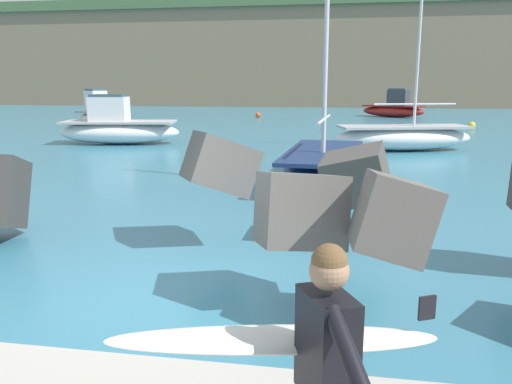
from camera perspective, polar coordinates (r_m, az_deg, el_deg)
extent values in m
plane|color=teal|center=(7.08, -9.53, -11.68)|extent=(400.00, 400.00, 0.00)
cube|color=#4C4944|center=(9.06, 10.98, 1.74)|extent=(1.31, 1.21, 1.18)
cube|color=#605B56|center=(8.83, -3.95, 3.09)|extent=(1.56, 1.47, 1.17)
cube|color=#605B56|center=(5.87, 14.86, -2.62)|extent=(0.99, 1.01, 1.07)
cube|color=#605B56|center=(6.47, 4.88, -1.97)|extent=(1.26, 1.30, 1.10)
cube|color=black|center=(2.90, 7.80, -16.58)|extent=(0.37, 0.44, 0.60)
sphere|color=#A87A5B|center=(2.72, 8.05, -8.59)|extent=(0.21, 0.21, 0.21)
sphere|color=brown|center=(2.70, 8.09, -7.60)|extent=(0.19, 0.19, 0.19)
cylinder|color=black|center=(2.53, 10.60, -18.18)|extent=(0.32, 0.51, 0.41)
cylinder|color=black|center=(3.12, 5.78, -15.18)|extent=(0.09, 0.09, 0.56)
ellipsoid|color=white|center=(3.17, 3.52, -15.88)|extent=(2.03, 1.27, 0.37)
cube|color=black|center=(3.56, 18.34, -12.02)|extent=(0.12, 0.07, 0.16)
ellipsoid|color=white|center=(25.25, -14.82, 6.36)|extent=(5.88, 2.93, 1.06)
cube|color=#ACACAC|center=(25.21, -14.88, 7.47)|extent=(5.41, 2.70, 0.10)
cube|color=silver|center=(25.29, -15.89, 8.78)|extent=(1.86, 1.48, 1.11)
cube|color=#334C5B|center=(25.27, -15.97, 10.18)|extent=(1.68, 1.33, 0.12)
ellipsoid|color=maroon|center=(45.26, 14.85, 8.59)|extent=(5.54, 4.00, 0.94)
cube|color=maroon|center=(45.24, 14.88, 9.13)|extent=(5.10, 3.68, 0.10)
cube|color=#33383D|center=(45.06, 15.41, 9.98)|extent=(1.91, 1.68, 1.30)
cube|color=#334C5B|center=(45.05, 15.46, 10.88)|extent=(1.71, 1.51, 0.12)
ellipsoid|color=navy|center=(14.68, 7.52, 2.68)|extent=(2.43, 5.82, 0.96)
cube|color=navy|center=(14.61, 7.56, 4.38)|extent=(2.24, 5.35, 0.10)
cylinder|color=silver|center=(14.11, 7.77, 16.83)|extent=(0.12, 0.12, 6.17)
cylinder|color=silver|center=(14.09, 7.51, 7.95)|extent=(0.24, 3.43, 0.08)
ellipsoid|color=beige|center=(35.96, -16.88, 7.69)|extent=(4.52, 3.97, 0.92)
cube|color=#9C9991|center=(35.93, -16.92, 8.36)|extent=(4.16, 3.65, 0.10)
cube|color=silver|center=(36.19, -17.23, 9.52)|extent=(1.66, 1.60, 1.38)
cube|color=#334C5B|center=(36.17, -17.31, 10.70)|extent=(1.49, 1.44, 0.12)
ellipsoid|color=white|center=(22.86, 15.89, 5.73)|extent=(6.16, 3.36, 1.04)
cube|color=#ACACAC|center=(22.82, 15.96, 6.92)|extent=(5.67, 3.09, 0.10)
cylinder|color=silver|center=(22.96, 17.51, 15.20)|extent=(0.12, 0.12, 6.58)
cylinder|color=silver|center=(22.93, 17.13, 9.24)|extent=(3.42, 1.00, 0.08)
sphere|color=#E54C1E|center=(43.07, 0.23, 8.50)|extent=(0.44, 0.44, 0.44)
sphere|color=yellow|center=(35.18, 22.69, 6.80)|extent=(0.44, 0.44, 0.44)
cube|color=#847056|center=(83.12, 1.64, 13.94)|extent=(71.02, 41.78, 11.41)
cube|color=#4C6B42|center=(83.58, 1.67, 18.26)|extent=(72.44, 42.61, 1.20)
cylinder|color=silver|center=(82.98, 17.27, 19.29)|extent=(5.69, 5.69, 3.06)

